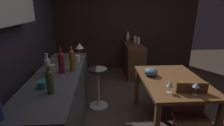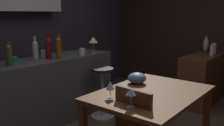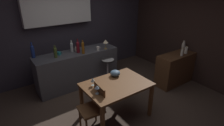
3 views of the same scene
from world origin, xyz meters
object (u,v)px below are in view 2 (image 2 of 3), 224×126
object	(u,v)px
cup_white	(82,52)
pillar_candle_short	(212,51)
sideboard_cabinet	(203,79)
counter_lamp	(93,41)
pillar_candle_tall	(214,49)
wine_glass_left	(110,86)
cup_cream	(45,54)
wine_bottle_ruby	(48,47)
wine_glass_right	(131,93)
cup_teal	(13,60)
dining_table	(151,100)
bar_stool	(102,91)
wine_bottle_amber	(59,47)
wine_bottle_olive	(9,54)
vase_ceramic_ivory	(206,45)
fruit_bowl	(137,78)
wine_bottle_clear	(35,49)

from	to	relation	value
cup_white	pillar_candle_short	world-z (taller)	pillar_candle_short
sideboard_cabinet	counter_lamp	distance (m)	1.97
pillar_candle_tall	counter_lamp	bearing A→B (deg)	141.49
wine_glass_left	cup_white	xyz separation A→B (m)	(0.84, 1.21, 0.10)
pillar_candle_short	cup_cream	bearing A→B (deg)	142.04
wine_bottle_ruby	pillar_candle_short	size ratio (longest dim) A/B	1.73
sideboard_cabinet	pillar_candle_short	world-z (taller)	pillar_candle_short
wine_glass_right	cup_teal	xyz separation A→B (m)	(-0.01, 1.75, 0.07)
dining_table	wine_glass_right	xyz separation A→B (m)	(-0.47, -0.08, 0.22)
wine_glass_right	pillar_candle_short	xyz separation A→B (m)	(2.53, 0.14, 0.04)
pillar_candle_tall	cup_white	bearing A→B (deg)	144.71
wine_glass_left	wine_bottle_ruby	xyz separation A→B (m)	(0.35, 1.35, 0.20)
sideboard_cabinet	wine_glass_right	distance (m)	2.59
bar_stool	counter_lamp	size ratio (longest dim) A/B	2.93
wine_bottle_amber	pillar_candle_short	size ratio (longest dim) A/B	1.65
wine_bottle_amber	dining_table	bearing A→B (deg)	-91.47
sideboard_cabinet	cup_white	distance (m)	2.10
pillar_candle_short	cup_teal	bearing A→B (deg)	147.64
wine_bottle_olive	cup_white	bearing A→B (deg)	-7.45
wine_glass_right	vase_ceramic_ivory	size ratio (longest dim) A/B	0.60
counter_lamp	pillar_candle_short	distance (m)	1.93
wine_bottle_ruby	vase_ceramic_ivory	xyz separation A→B (m)	(2.46, -1.27, -0.11)
cup_white	cup_teal	world-z (taller)	cup_white
wine_glass_left	cup_white	size ratio (longest dim) A/B	1.42
cup_teal	wine_glass_left	bearing A→B (deg)	-86.39
wine_glass_right	cup_white	bearing A→B (deg)	58.40
cup_white	pillar_candle_short	distance (m)	2.10
sideboard_cabinet	pillar_candle_short	xyz separation A→B (m)	(-0.01, -0.12, 0.50)
wine_glass_left	wine_bottle_ruby	bearing A→B (deg)	75.38
wine_glass_left	fruit_bowl	size ratio (longest dim) A/B	0.76
wine_glass_left	wine_bottle_ruby	distance (m)	1.41
wine_bottle_clear	counter_lamp	distance (m)	0.87
wine_bottle_amber	counter_lamp	world-z (taller)	wine_bottle_amber
bar_stool	vase_ceramic_ivory	world-z (taller)	vase_ceramic_ivory
wine_bottle_clear	counter_lamp	xyz separation A→B (m)	(0.81, -0.31, 0.06)
sideboard_cabinet	wine_bottle_olive	bearing A→B (deg)	153.05
counter_lamp	cup_teal	bearing A→B (deg)	166.36
wine_glass_left	counter_lamp	world-z (taller)	counter_lamp
vase_ceramic_ivory	pillar_candle_short	bearing A→B (deg)	-148.50
dining_table	wine_glass_right	bearing A→B (deg)	-170.28
wine_bottle_clear	dining_table	bearing A→B (deg)	-85.41
wine_glass_left	pillar_candle_short	distance (m)	2.45
bar_stool	pillar_candle_tall	size ratio (longest dim) A/B	3.61
wine_bottle_olive	vase_ceramic_ivory	world-z (taller)	wine_bottle_olive
wine_bottle_ruby	fruit_bowl	bearing A→B (deg)	-80.93
wine_bottle_ruby	wine_bottle_amber	bearing A→B (deg)	-60.35
wine_bottle_ruby	vase_ceramic_ivory	world-z (taller)	wine_bottle_ruby
dining_table	pillar_candle_short	bearing A→B (deg)	1.75
wine_bottle_olive	wine_bottle_clear	bearing A→B (deg)	18.76
dining_table	wine_bottle_olive	xyz separation A→B (m)	(-0.60, 1.55, 0.39)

